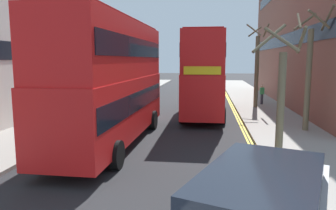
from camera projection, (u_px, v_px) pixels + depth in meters
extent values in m
cube|color=gray|center=(278.00, 124.00, 19.11)|extent=(4.00, 80.00, 0.14)
cube|color=gray|center=(71.00, 119.00, 20.73)|extent=(4.00, 80.00, 0.14)
cube|color=yellow|center=(246.00, 131.00, 17.42)|extent=(0.10, 56.00, 0.01)
cube|color=yellow|center=(243.00, 131.00, 17.44)|extent=(0.10, 56.00, 0.01)
cube|color=red|center=(112.00, 107.00, 14.63)|extent=(2.76, 10.86, 2.60)
cube|color=red|center=(111.00, 50.00, 14.27)|extent=(2.70, 10.64, 2.50)
cube|color=black|center=(112.00, 100.00, 14.58)|extent=(2.77, 10.43, 0.84)
cube|color=black|center=(111.00, 48.00, 14.25)|extent=(2.76, 10.21, 0.80)
cube|color=yellow|center=(140.00, 69.00, 19.67)|extent=(2.00, 0.11, 0.44)
cube|color=maroon|center=(110.00, 20.00, 14.08)|extent=(2.48, 9.77, 0.10)
cylinder|color=black|center=(110.00, 119.00, 18.26)|extent=(0.32, 1.05, 1.04)
cylinder|color=black|center=(153.00, 120.00, 17.89)|extent=(0.32, 1.05, 1.04)
cylinder|color=black|center=(51.00, 152.00, 11.70)|extent=(0.32, 1.05, 1.04)
cylinder|color=black|center=(117.00, 155.00, 11.33)|extent=(0.32, 1.05, 1.04)
cube|color=red|center=(203.00, 90.00, 22.63)|extent=(2.51, 10.80, 2.60)
cube|color=red|center=(204.00, 54.00, 22.27)|extent=(2.46, 10.59, 2.50)
cube|color=black|center=(204.00, 86.00, 22.59)|extent=(2.54, 10.37, 0.84)
cube|color=black|center=(204.00, 52.00, 22.26)|extent=(2.53, 10.15, 0.80)
cube|color=yellow|center=(202.00, 70.00, 17.13)|extent=(2.00, 0.06, 0.44)
cube|color=maroon|center=(204.00, 34.00, 22.09)|extent=(2.26, 9.72, 0.10)
cylinder|color=black|center=(223.00, 115.00, 19.36)|extent=(0.30, 1.04, 1.04)
cylinder|color=black|center=(182.00, 115.00, 19.67)|extent=(0.30, 1.04, 1.04)
cylinder|color=black|center=(219.00, 101.00, 25.93)|extent=(0.30, 1.04, 1.04)
cylinder|color=black|center=(189.00, 101.00, 26.25)|extent=(0.30, 1.04, 1.04)
cube|color=black|center=(261.00, 193.00, 5.13)|extent=(2.66, 3.46, 0.76)
cylinder|color=#2D2D38|center=(262.00, 99.00, 26.98)|extent=(0.22, 0.22, 0.85)
cube|color=#338C4C|center=(262.00, 91.00, 26.88)|extent=(0.34, 0.22, 0.56)
sphere|color=beige|center=(262.00, 86.00, 26.83)|extent=(0.20, 0.20, 0.20)
cylinder|color=#6B6047|center=(308.00, 81.00, 16.73)|extent=(0.30, 0.30, 5.29)
cylinder|color=#6B6047|center=(328.00, 18.00, 16.19)|extent=(0.12, 1.56, 1.14)
cylinder|color=#6B6047|center=(305.00, 22.00, 16.90)|extent=(1.25, 0.47, 0.94)
cylinder|color=#6B6047|center=(299.00, 21.00, 16.44)|extent=(0.26, 1.26, 0.93)
cylinder|color=#6B6047|center=(319.00, 19.00, 15.71)|extent=(1.24, 0.46, 0.93)
cylinder|color=#6B6047|center=(257.00, 72.00, 25.11)|extent=(0.32, 0.32, 5.54)
cylinder|color=#6B6047|center=(266.00, 30.00, 24.66)|extent=(0.28, 1.27, 0.94)
cylinder|color=#6B6047|center=(255.00, 32.00, 25.18)|extent=(1.09, 0.50, 0.83)
cylinder|color=#6B6047|center=(254.00, 30.00, 24.24)|extent=(1.07, 0.92, 0.96)
cylinder|color=#6B6047|center=(281.00, 106.00, 12.06)|extent=(0.29, 0.29, 4.00)
cylinder|color=#6B6047|center=(302.00, 40.00, 11.60)|extent=(0.21, 1.28, 0.94)
cylinder|color=#6B6047|center=(269.00, 38.00, 12.41)|extent=(1.43, 0.94, 1.17)
cylinder|color=#6B6047|center=(282.00, 39.00, 11.19)|extent=(1.23, 0.54, 0.93)
cube|color=black|center=(281.00, 41.00, 27.54)|extent=(0.04, 24.64, 1.00)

